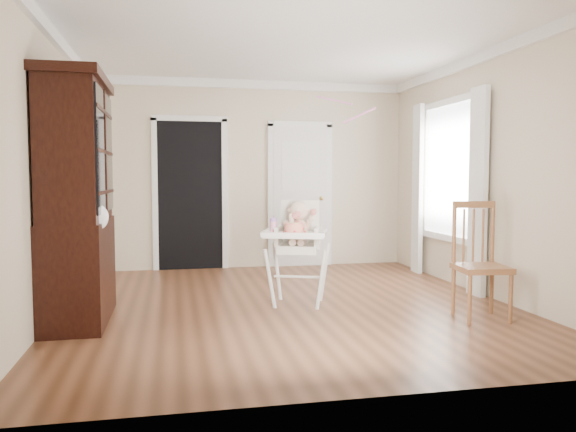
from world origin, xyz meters
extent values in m
plane|color=#52301C|center=(0.00, 0.00, 0.00)|extent=(5.00, 5.00, 0.00)
plane|color=white|center=(0.00, 0.00, 2.70)|extent=(5.00, 5.00, 0.00)
plane|color=beige|center=(0.00, 2.50, 1.35)|extent=(4.50, 0.00, 4.50)
plane|color=beige|center=(-2.25, 0.00, 1.35)|extent=(0.00, 5.00, 5.00)
plane|color=beige|center=(2.25, 0.00, 1.35)|extent=(0.00, 5.00, 5.00)
cube|color=black|center=(-0.90, 2.48, 1.05)|extent=(0.90, 0.03, 2.10)
cube|color=white|center=(-1.39, 2.48, 1.05)|extent=(0.08, 0.05, 2.18)
cube|color=white|center=(-0.41, 2.48, 1.05)|extent=(0.08, 0.05, 2.18)
cube|color=white|center=(-0.90, 2.48, 2.14)|extent=(1.06, 0.05, 0.08)
cube|color=white|center=(0.70, 2.48, 1.02)|extent=(0.80, 0.05, 2.05)
cube|color=white|center=(0.26, 2.48, 1.02)|extent=(0.08, 0.05, 2.13)
cube|color=white|center=(1.14, 2.48, 1.02)|extent=(0.08, 0.05, 2.13)
sphere|color=gold|center=(1.02, 2.44, 1.00)|extent=(0.06, 0.06, 0.06)
cube|color=white|center=(2.23, 0.80, 1.40)|extent=(0.02, 1.20, 1.60)
cube|color=white|center=(2.21, 0.80, 2.24)|extent=(0.06, 1.36, 0.08)
cube|color=white|center=(2.15, 0.02, 1.15)|extent=(0.08, 0.28, 2.30)
cube|color=white|center=(2.15, 1.58, 1.15)|extent=(0.08, 0.28, 2.30)
cylinder|color=white|center=(-0.20, -0.15, 0.29)|extent=(0.16, 0.10, 0.63)
cylinder|color=white|center=(0.28, -0.32, 0.29)|extent=(0.10, 0.16, 0.63)
cylinder|color=white|center=(-0.05, 0.29, 0.29)|extent=(0.10, 0.16, 0.63)
cylinder|color=white|center=(0.43, 0.12, 0.29)|extent=(0.16, 0.10, 0.63)
cylinder|color=white|center=(0.10, -0.06, 0.30)|extent=(0.47, 0.19, 0.03)
cube|color=white|center=(0.11, -0.01, 0.58)|extent=(0.51, 0.50, 0.08)
cube|color=white|center=(-0.08, 0.06, 0.71)|extent=(0.16, 0.35, 0.19)
cube|color=white|center=(0.30, -0.08, 0.71)|extent=(0.16, 0.35, 0.19)
cube|color=white|center=(0.17, 0.16, 0.84)|extent=(0.40, 0.20, 0.47)
cube|color=white|center=(0.03, -0.25, 0.75)|extent=(0.70, 0.60, 0.03)
cube|color=white|center=(-0.04, -0.45, 0.77)|extent=(0.57, 0.23, 0.04)
ellipsoid|color=beige|center=(0.12, 0.02, 0.74)|extent=(0.28, 0.25, 0.29)
sphere|color=beige|center=(0.12, 0.02, 0.97)|extent=(0.25, 0.25, 0.20)
sphere|color=red|center=(0.10, -0.04, 0.80)|extent=(0.15, 0.15, 0.15)
sphere|color=red|center=(0.07, -0.06, 0.92)|extent=(0.07, 0.07, 0.07)
sphere|color=red|center=(0.25, -0.12, 0.97)|extent=(0.07, 0.07, 0.07)
cylinder|color=silver|center=(0.01, -0.29, 0.77)|extent=(0.23, 0.23, 0.01)
cylinder|color=#F22A46|center=(0.01, -0.29, 0.82)|extent=(0.18, 0.18, 0.10)
cylinder|color=#F2E08C|center=(0.02, -0.31, 0.86)|extent=(0.08, 0.08, 0.02)
cylinder|color=#FC9AC0|center=(-0.15, -0.03, 0.82)|extent=(0.07, 0.07, 0.10)
cylinder|color=#AB71C6|center=(-0.15, -0.03, 0.88)|extent=(0.07, 0.07, 0.03)
cone|color=#AB71C6|center=(-0.15, -0.03, 0.92)|extent=(0.02, 0.02, 0.04)
cube|color=black|center=(-1.99, -0.26, 0.46)|extent=(0.51, 1.23, 0.92)
cube|color=black|center=(-1.99, -0.26, 1.54)|extent=(0.47, 1.23, 1.23)
cube|color=black|center=(-1.74, -0.57, 1.54)|extent=(0.02, 0.53, 1.08)
cube|color=black|center=(-1.74, 0.05, 1.54)|extent=(0.02, 0.53, 1.08)
cube|color=black|center=(-1.99, -0.26, 2.18)|extent=(0.55, 1.32, 0.08)
ellipsoid|color=white|center=(-1.78, -0.62, 0.98)|extent=(0.21, 0.16, 0.23)
cube|color=brown|center=(1.64, -0.94, 0.47)|extent=(0.49, 0.49, 0.05)
cylinder|color=brown|center=(1.43, -1.10, 0.24)|extent=(0.04, 0.04, 0.47)
cylinder|color=brown|center=(1.81, -1.15, 0.24)|extent=(0.04, 0.04, 0.47)
cylinder|color=brown|center=(1.48, -0.73, 0.24)|extent=(0.04, 0.04, 0.47)
cylinder|color=brown|center=(1.85, -0.77, 0.24)|extent=(0.04, 0.04, 0.47)
cylinder|color=brown|center=(1.48, -0.72, 0.78)|extent=(0.04, 0.04, 0.61)
cylinder|color=brown|center=(1.86, -0.76, 0.78)|extent=(0.04, 0.04, 0.61)
cube|color=brown|center=(1.67, -0.74, 1.06)|extent=(0.40, 0.09, 0.06)
camera|label=1|loc=(-1.14, -5.60, 1.32)|focal=35.00mm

